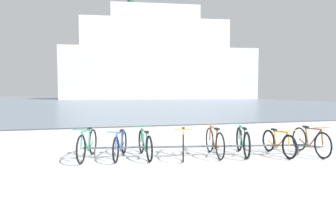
{
  "coord_description": "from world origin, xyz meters",
  "views": [
    {
      "loc": [
        -1.31,
        -4.47,
        1.75
      ],
      "look_at": [
        1.27,
        5.47,
        1.04
      ],
      "focal_mm": 30.78,
      "sensor_mm": 36.0,
      "label": 1
    }
  ],
  "objects_px": {
    "bicycle_1": "(120,145)",
    "bicycle_4": "(215,142)",
    "ferry_ship": "(159,61)",
    "bicycle_5": "(243,141)",
    "bicycle_3": "(183,144)",
    "bicycle_6": "(278,143)",
    "bicycle_2": "(145,144)",
    "bicycle_7": "(310,141)",
    "bicycle_0": "(87,145)"
  },
  "relations": [
    {
      "from": "bicycle_0",
      "to": "bicycle_1",
      "type": "bearing_deg",
      "value": -7.12
    },
    {
      "from": "bicycle_3",
      "to": "bicycle_5",
      "type": "relative_size",
      "value": 0.98
    },
    {
      "from": "bicycle_5",
      "to": "bicycle_7",
      "type": "xyz_separation_m",
      "value": [
        1.86,
        -0.44,
        -0.0
      ]
    },
    {
      "from": "bicycle_1",
      "to": "bicycle_5",
      "type": "bearing_deg",
      "value": -7.72
    },
    {
      "from": "bicycle_0",
      "to": "bicycle_2",
      "type": "relative_size",
      "value": 0.99
    },
    {
      "from": "bicycle_4",
      "to": "ferry_ship",
      "type": "relative_size",
      "value": 0.03
    },
    {
      "from": "bicycle_1",
      "to": "bicycle_5",
      "type": "xyz_separation_m",
      "value": [
        3.35,
        -0.45,
        0.03
      ]
    },
    {
      "from": "ferry_ship",
      "to": "bicycle_1",
      "type": "bearing_deg",
      "value": -103.61
    },
    {
      "from": "bicycle_3",
      "to": "bicycle_6",
      "type": "height_order",
      "value": "bicycle_3"
    },
    {
      "from": "bicycle_1",
      "to": "bicycle_4",
      "type": "bearing_deg",
      "value": -8.56
    },
    {
      "from": "bicycle_4",
      "to": "bicycle_6",
      "type": "bearing_deg",
      "value": -11.22
    },
    {
      "from": "bicycle_4",
      "to": "bicycle_7",
      "type": "distance_m",
      "value": 2.73
    },
    {
      "from": "bicycle_1",
      "to": "bicycle_3",
      "type": "bearing_deg",
      "value": -12.87
    },
    {
      "from": "bicycle_3",
      "to": "bicycle_5",
      "type": "distance_m",
      "value": 1.72
    },
    {
      "from": "bicycle_2",
      "to": "bicycle_0",
      "type": "bearing_deg",
      "value": 172.88
    },
    {
      "from": "bicycle_1",
      "to": "bicycle_4",
      "type": "xyz_separation_m",
      "value": [
        2.53,
        -0.38,
        0.03
      ]
    },
    {
      "from": "bicycle_3",
      "to": "bicycle_4",
      "type": "relative_size",
      "value": 0.97
    },
    {
      "from": "ferry_ship",
      "to": "bicycle_6",
      "type": "bearing_deg",
      "value": -99.85
    },
    {
      "from": "bicycle_6",
      "to": "ferry_ship",
      "type": "bearing_deg",
      "value": 80.15
    },
    {
      "from": "bicycle_1",
      "to": "ferry_ship",
      "type": "relative_size",
      "value": 0.03
    },
    {
      "from": "bicycle_1",
      "to": "bicycle_7",
      "type": "height_order",
      "value": "bicycle_7"
    },
    {
      "from": "bicycle_2",
      "to": "bicycle_6",
      "type": "height_order",
      "value": "bicycle_2"
    },
    {
      "from": "bicycle_3",
      "to": "bicycle_6",
      "type": "distance_m",
      "value": 2.68
    },
    {
      "from": "bicycle_4",
      "to": "bicycle_0",
      "type": "bearing_deg",
      "value": 171.8
    },
    {
      "from": "bicycle_3",
      "to": "ferry_ship",
      "type": "bearing_deg",
      "value": 77.84
    },
    {
      "from": "bicycle_5",
      "to": "bicycle_6",
      "type": "xyz_separation_m",
      "value": [
        0.95,
        -0.28,
        -0.04
      ]
    },
    {
      "from": "bicycle_7",
      "to": "ferry_ship",
      "type": "distance_m",
      "value": 66.9
    },
    {
      "from": "bicycle_2",
      "to": "ferry_ship",
      "type": "height_order",
      "value": "ferry_ship"
    },
    {
      "from": "bicycle_3",
      "to": "bicycle_1",
      "type": "bearing_deg",
      "value": 167.13
    },
    {
      "from": "bicycle_7",
      "to": "bicycle_3",
      "type": "bearing_deg",
      "value": 171.73
    },
    {
      "from": "bicycle_5",
      "to": "bicycle_7",
      "type": "distance_m",
      "value": 1.91
    },
    {
      "from": "bicycle_1",
      "to": "bicycle_3",
      "type": "distance_m",
      "value": 1.68
    },
    {
      "from": "bicycle_2",
      "to": "bicycle_4",
      "type": "relative_size",
      "value": 1.05
    },
    {
      "from": "bicycle_3",
      "to": "bicycle_7",
      "type": "bearing_deg",
      "value": -8.27
    },
    {
      "from": "bicycle_4",
      "to": "bicycle_5",
      "type": "bearing_deg",
      "value": -5.09
    },
    {
      "from": "bicycle_0",
      "to": "bicycle_6",
      "type": "distance_m",
      "value": 5.2
    },
    {
      "from": "bicycle_2",
      "to": "bicycle_3",
      "type": "height_order",
      "value": "bicycle_3"
    },
    {
      "from": "bicycle_4",
      "to": "bicycle_7",
      "type": "relative_size",
      "value": 0.96
    },
    {
      "from": "bicycle_2",
      "to": "bicycle_5",
      "type": "xyz_separation_m",
      "value": [
        2.7,
        -0.37,
        0.02
      ]
    },
    {
      "from": "bicycle_6",
      "to": "bicycle_4",
      "type": "bearing_deg",
      "value": 168.78
    },
    {
      "from": "bicycle_0",
      "to": "bicycle_5",
      "type": "xyz_separation_m",
      "value": [
        4.19,
        -0.56,
        -0.0
      ]
    },
    {
      "from": "bicycle_0",
      "to": "bicycle_1",
      "type": "height_order",
      "value": "bicycle_0"
    },
    {
      "from": "bicycle_6",
      "to": "ferry_ship",
      "type": "xyz_separation_m",
      "value": [
        11.33,
        65.27,
        9.26
      ]
    },
    {
      "from": "bicycle_7",
      "to": "bicycle_0",
      "type": "bearing_deg",
      "value": 170.63
    },
    {
      "from": "ferry_ship",
      "to": "bicycle_2",
      "type": "bearing_deg",
      "value": -103.05
    },
    {
      "from": "bicycle_1",
      "to": "bicycle_3",
      "type": "height_order",
      "value": "bicycle_3"
    },
    {
      "from": "bicycle_7",
      "to": "ferry_ship",
      "type": "relative_size",
      "value": 0.04
    },
    {
      "from": "bicycle_0",
      "to": "ferry_ship",
      "type": "bearing_deg",
      "value": 75.67
    },
    {
      "from": "bicycle_3",
      "to": "bicycle_6",
      "type": "xyz_separation_m",
      "value": [
        2.66,
        -0.36,
        -0.04
      ]
    },
    {
      "from": "bicycle_2",
      "to": "bicycle_7",
      "type": "bearing_deg",
      "value": -10.09
    }
  ]
}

